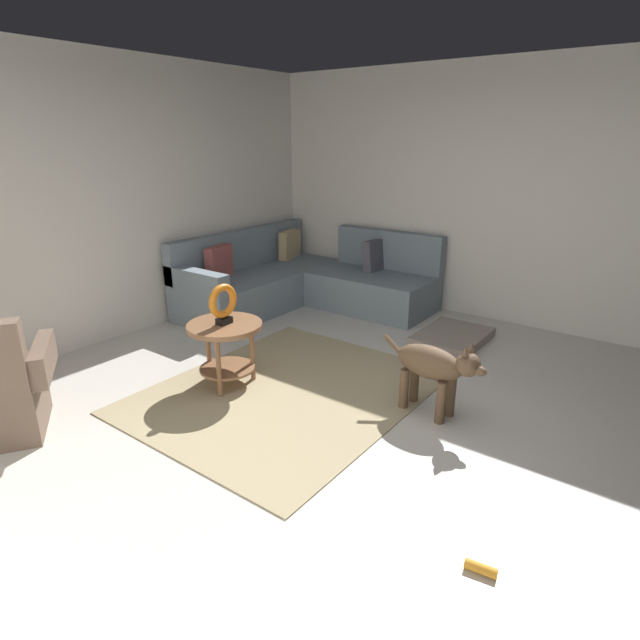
# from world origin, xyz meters

# --- Properties ---
(ground_plane) EXTENTS (6.00, 6.00, 0.10)m
(ground_plane) POSITION_xyz_m (0.00, 0.00, -0.05)
(ground_plane) COLOR beige
(wall_back) EXTENTS (6.00, 0.12, 2.70)m
(wall_back) POSITION_xyz_m (0.00, 2.94, 1.35)
(wall_back) COLOR silver
(wall_back) RESTS_ON ground_plane
(wall_right) EXTENTS (0.12, 6.00, 2.70)m
(wall_right) POSITION_xyz_m (2.94, 0.00, 1.35)
(wall_right) COLOR silver
(wall_right) RESTS_ON ground_plane
(area_rug) EXTENTS (2.30, 1.90, 0.01)m
(area_rug) POSITION_xyz_m (0.15, 0.70, 0.01)
(area_rug) COLOR tan
(area_rug) RESTS_ON ground_plane
(sectional_couch) EXTENTS (2.20, 2.25, 0.88)m
(sectional_couch) POSITION_xyz_m (1.99, 2.01, 0.29)
(sectional_couch) COLOR slate
(sectional_couch) RESTS_ON ground_plane
(side_table) EXTENTS (0.60, 0.60, 0.54)m
(side_table) POSITION_xyz_m (-0.05, 1.18, 0.42)
(side_table) COLOR brown
(side_table) RESTS_ON ground_plane
(torus_sculpture) EXTENTS (0.28, 0.08, 0.33)m
(torus_sculpture) POSITION_xyz_m (-0.05, 1.18, 0.71)
(torus_sculpture) COLOR black
(torus_sculpture) RESTS_ON side_table
(dog_bed_mat) EXTENTS (0.80, 0.60, 0.09)m
(dog_bed_mat) POSITION_xyz_m (1.98, 0.08, 0.04)
(dog_bed_mat) COLOR gray
(dog_bed_mat) RESTS_ON ground_plane
(dog) EXTENTS (0.27, 0.85, 0.63)m
(dog) POSITION_xyz_m (0.52, -0.38, 0.38)
(dog) COLOR brown
(dog) RESTS_ON ground_plane
(dog_toy_ball) EXTENTS (0.08, 0.08, 0.08)m
(dog_toy_ball) POSITION_xyz_m (0.86, -0.38, 0.04)
(dog_toy_ball) COLOR blue
(dog_toy_ball) RESTS_ON ground_plane
(dog_toy_rope) EXTENTS (0.07, 0.16, 0.05)m
(dog_toy_rope) POSITION_xyz_m (-0.72, -1.22, 0.03)
(dog_toy_rope) COLOR orange
(dog_toy_rope) RESTS_ON ground_plane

